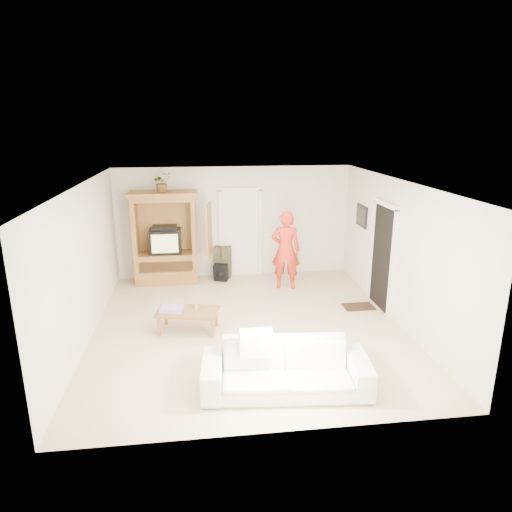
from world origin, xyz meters
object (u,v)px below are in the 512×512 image
at_px(armoire, 167,244).
at_px(sofa, 286,368).
at_px(man, 286,250).
at_px(coffee_table, 188,313).

bearing_deg(armoire, sofa, -68.76).
relative_size(armoire, man, 1.20).
relative_size(armoire, coffee_table, 1.81).
xyz_separation_m(armoire, coffee_table, (0.49, -2.72, -0.56)).
bearing_deg(coffee_table, armoire, 112.29).
bearing_deg(sofa, man, 84.24).
bearing_deg(coffee_table, man, 54.63).
xyz_separation_m(armoire, man, (2.62, -0.77, -0.03)).
relative_size(man, sofa, 0.77).
xyz_separation_m(armoire, sofa, (1.86, -4.78, -0.57)).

